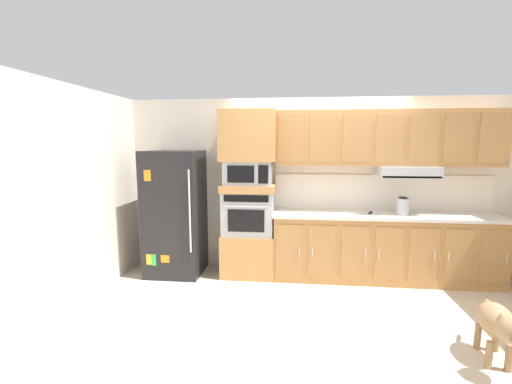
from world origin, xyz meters
The scene contains 16 objects.
ground_plane centered at (0.00, 0.00, 0.00)m, with size 9.60×9.60×0.00m, color beige.
back_kitchen_wall centered at (0.00, 1.11, 1.25)m, with size 6.20×0.12×2.50m, color silver.
side_panel_left centered at (-2.80, 0.00, 1.25)m, with size 0.12×7.10×2.50m, color silver.
refrigerator centered at (-2.00, 0.68, 0.88)m, with size 0.76×0.73×1.76m.
oven_base_cabinet centered at (-0.95, 0.75, 0.30)m, with size 0.74×0.62×0.60m, color #B77F47.
built_in_oven centered at (-0.95, 0.75, 0.90)m, with size 0.70×0.62×0.60m.
appliance_mid_shelf centered at (-0.95, 0.75, 1.25)m, with size 0.74×0.62×0.10m, color #B77F47.
microwave centered at (-0.95, 0.75, 1.46)m, with size 0.64×0.54×0.32m.
appliance_upper_cabinet centered at (-0.95, 0.75, 1.96)m, with size 0.74×0.62×0.68m, color #B77F47.
lower_cabinet_run centered at (0.90, 0.75, 0.44)m, with size 2.97×0.63×0.88m.
countertop_slab centered at (0.90, 0.75, 0.90)m, with size 3.01×0.64×0.04m, color beige.
backsplash_panel centered at (0.90, 1.04, 1.17)m, with size 3.01×0.02×0.50m, color white.
upper_cabinet_with_hood centered at (0.92, 0.87, 1.90)m, with size 2.97×0.48×0.88m.
screwdriver centered at (0.71, 0.72, 0.93)m, with size 0.16×0.16×0.03m.
electric_kettle centered at (1.11, 0.70, 1.03)m, with size 0.17×0.17×0.24m.
dog centered at (1.39, -1.07, 0.37)m, with size 0.33×0.81×0.56m.
Camera 1 is at (-0.33, -3.96, 1.87)m, focal length 24.10 mm.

